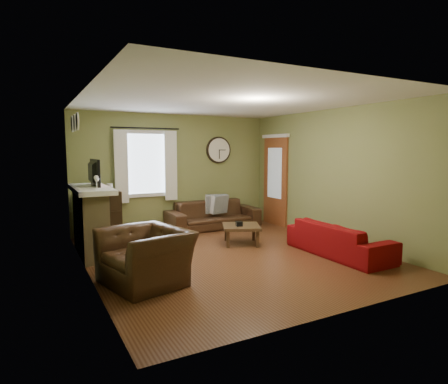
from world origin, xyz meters
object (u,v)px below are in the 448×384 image
sofa_brown (213,215)px  armchair (146,256)px  sofa_red (339,239)px  bookshelf (101,215)px  coffee_table (241,234)px

sofa_brown → armchair: (-2.41, -2.80, 0.06)m
sofa_brown → sofa_red: bearing=-73.2°
bookshelf → armchair: bookshelf is taller
sofa_brown → coffee_table: sofa_brown is taller
coffee_table → sofa_brown: bearing=83.4°
bookshelf → sofa_brown: size_ratio=0.45×
bookshelf → armchair: size_ratio=0.84×
sofa_brown → sofa_red: 3.16m
sofa_red → coffee_table: (-1.10, 1.44, -0.10)m
sofa_red → armchair: (-3.32, 0.22, 0.09)m
bookshelf → sofa_red: 4.66m
bookshelf → sofa_brown: (2.48, -0.16, -0.17)m
coffee_table → bookshelf: bearing=142.7°
sofa_brown → armchair: bearing=-130.7°
bookshelf → armchair: bearing=-88.6°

